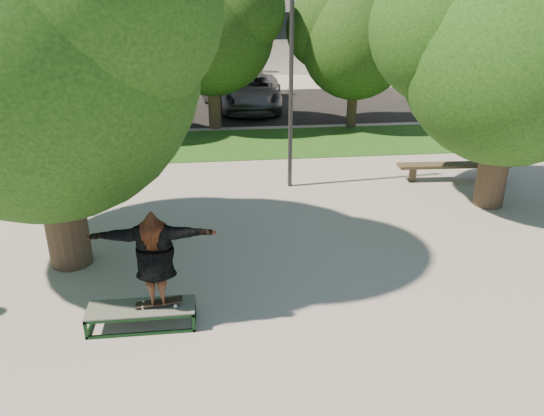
{
  "coord_description": "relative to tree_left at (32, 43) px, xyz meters",
  "views": [
    {
      "loc": [
        -1.2,
        -9.2,
        5.39
      ],
      "look_at": [
        -0.03,
        0.6,
        1.2
      ],
      "focal_mm": 35.0,
      "sensor_mm": 36.0,
      "label": 1
    }
  ],
  "objects": [
    {
      "name": "ground",
      "position": [
        4.29,
        -1.09,
        -4.42
      ],
      "size": [
        120.0,
        120.0,
        0.0
      ],
      "primitive_type": "plane",
      "color": "gray",
      "rests_on": "ground"
    },
    {
      "name": "grind_box",
      "position": [
        1.79,
        -2.53,
        -4.23
      ],
      "size": [
        1.8,
        0.6,
        0.38
      ],
      "color": "black",
      "rests_on": "ground"
    },
    {
      "name": "grass_strip",
      "position": [
        5.29,
        8.41,
        -4.41
      ],
      "size": [
        30.0,
        4.0,
        0.02
      ],
      "primitive_type": "cube",
      "color": "#174012",
      "rests_on": "ground"
    },
    {
      "name": "car_silver_b",
      "position": [
        5.54,
        15.41,
        -3.77
      ],
      "size": [
        2.7,
        4.77,
        1.3
      ],
      "primitive_type": "imported",
      "rotation": [
        0.0,
        0.0,
        -0.21
      ],
      "color": "#A4A4A9",
      "rests_on": "asphalt_strip"
    },
    {
      "name": "skater_rig",
      "position": [
        2.1,
        -2.53,
        -3.14
      ],
      "size": [
        2.07,
        0.65,
        1.75
      ],
      "rotation": [
        0.0,
        0.0,
        3.1
      ],
      "color": "white",
      "rests_on": "grind_box"
    },
    {
      "name": "bg_tree_right",
      "position": [
        8.73,
        10.47,
        -0.93
      ],
      "size": [
        5.04,
        4.31,
        5.43
      ],
      "color": "#38281E",
      "rests_on": "ground"
    },
    {
      "name": "car_silver_a",
      "position": [
        -1.89,
        12.41,
        -3.78
      ],
      "size": [
        1.67,
        3.81,
        1.28
      ],
      "primitive_type": "imported",
      "rotation": [
        0.0,
        0.0,
        -0.04
      ],
      "color": "silver",
      "rests_on": "asphalt_strip"
    },
    {
      "name": "bg_tree_mid",
      "position": [
        3.22,
        10.98,
        -0.41
      ],
      "size": [
        5.76,
        4.92,
        6.24
      ],
      "color": "#38281E",
      "rests_on": "ground"
    },
    {
      "name": "bench",
      "position": [
        10.18,
        3.83,
        -3.99
      ],
      "size": [
        3.35,
        0.6,
        0.51
      ],
      "rotation": [
        0.0,
        0.0,
        -0.05
      ],
      "color": "#443B29",
      "rests_on": "ground"
    },
    {
      "name": "side_building",
      "position": [
        22.29,
        20.91,
        -0.42
      ],
      "size": [
        15.0,
        10.0,
        8.0
      ],
      "primitive_type": "cube",
      "color": "beige",
      "rests_on": "ground"
    },
    {
      "name": "car_dark",
      "position": [
        3.79,
        14.62,
        -3.75
      ],
      "size": [
        2.18,
        4.3,
        1.35
      ],
      "primitive_type": "imported",
      "rotation": [
        0.0,
        0.0,
        0.19
      ],
      "color": "black",
      "rests_on": "asphalt_strip"
    },
    {
      "name": "bg_tree_left",
      "position": [
        -2.28,
        9.98,
        -0.69
      ],
      "size": [
        5.28,
        4.51,
        5.77
      ],
      "color": "#38281E",
      "rests_on": "ground"
    },
    {
      "name": "asphalt_strip",
      "position": [
        4.29,
        14.91,
        -4.42
      ],
      "size": [
        40.0,
        8.0,
        0.01
      ],
      "primitive_type": "cube",
      "color": "black",
      "rests_on": "ground"
    },
    {
      "name": "car_grey",
      "position": [
        4.98,
        14.35,
        -3.64
      ],
      "size": [
        2.79,
        5.74,
        1.57
      ],
      "primitive_type": "imported",
      "rotation": [
        0.0,
        0.0,
        -0.03
      ],
      "color": "slate",
      "rests_on": "asphalt_strip"
    },
    {
      "name": "lamppost",
      "position": [
        5.29,
        3.91,
        -1.27
      ],
      "size": [
        0.25,
        0.15,
        6.11
      ],
      "color": "#2D2D30",
      "rests_on": "ground"
    },
    {
      "name": "tree_right",
      "position": [
        10.21,
        1.99,
        -0.33
      ],
      "size": [
        6.24,
        5.33,
        6.51
      ],
      "color": "#38281E",
      "rests_on": "ground"
    },
    {
      "name": "tree_left",
      "position": [
        0.0,
        0.0,
        0.0
      ],
      "size": [
        6.96,
        5.95,
        7.12
      ],
      "color": "#38281E",
      "rests_on": "ground"
    }
  ]
}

